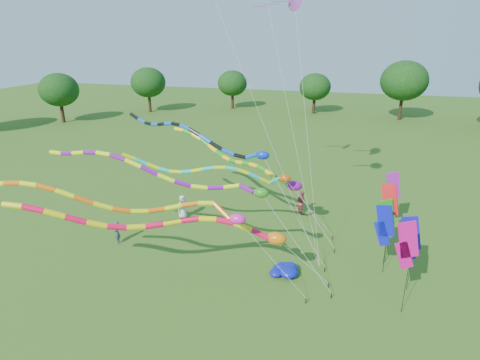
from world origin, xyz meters
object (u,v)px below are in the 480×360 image
(person_b, at_px, (117,232))
(blue_nylon_heap, at_px, (280,271))
(tube_kite_red, at_px, (182,226))
(person_a, at_px, (183,207))
(tube_kite_orange, at_px, (146,205))
(person_c, at_px, (301,202))

(person_b, bearing_deg, blue_nylon_heap, 64.13)
(tube_kite_red, xyz_separation_m, person_a, (-3.62, 8.22, -2.90))
(person_a, bearing_deg, tube_kite_orange, -123.95)
(person_a, bearing_deg, tube_kite_red, -114.71)
(person_b, bearing_deg, tube_kite_orange, 24.92)
(tube_kite_orange, xyz_separation_m, person_a, (-2.44, 9.42, -4.40))
(blue_nylon_heap, bearing_deg, person_b, 175.32)
(person_a, height_order, person_b, person_a)
(tube_kite_orange, distance_m, blue_nylon_heap, 8.56)
(person_a, distance_m, person_b, 5.27)
(tube_kite_orange, height_order, blue_nylon_heap, tube_kite_orange)
(tube_kite_orange, distance_m, person_b, 8.30)
(blue_nylon_heap, xyz_separation_m, person_b, (-10.72, 0.88, 0.50))
(tube_kite_red, xyz_separation_m, person_b, (-6.20, 3.63, -3.02))
(person_a, relative_size, person_b, 1.15)
(blue_nylon_heap, bearing_deg, person_c, 89.64)
(tube_kite_red, distance_m, person_a, 9.44)
(person_c, bearing_deg, person_b, 82.47)
(person_c, bearing_deg, blue_nylon_heap, 136.38)
(tube_kite_red, height_order, person_a, tube_kite_red)
(person_b, relative_size, person_c, 0.89)
(tube_kite_red, relative_size, tube_kite_orange, 1.04)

